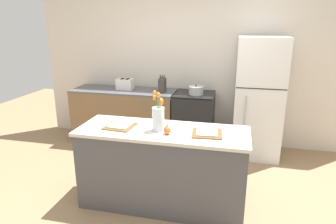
% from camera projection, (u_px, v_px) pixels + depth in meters
% --- Properties ---
extents(ground_plane, '(10.00, 10.00, 0.00)m').
position_uv_depth(ground_plane, '(163.00, 203.00, 3.39)').
color(ground_plane, '#997A56').
extents(back_wall, '(5.20, 0.08, 2.70)m').
position_uv_depth(back_wall, '(193.00, 61.00, 4.86)').
color(back_wall, silver).
rests_on(back_wall, ground_plane).
extents(kitchen_island, '(1.80, 0.66, 0.88)m').
position_uv_depth(kitchen_island, '(163.00, 167.00, 3.26)').
color(kitchen_island, '#4C4C51').
rests_on(kitchen_island, ground_plane).
extents(back_counter, '(1.68, 0.60, 0.91)m').
position_uv_depth(back_counter, '(125.00, 116.00, 4.98)').
color(back_counter, brown).
rests_on(back_counter, ground_plane).
extents(stove_range, '(0.60, 0.61, 0.91)m').
position_uv_depth(stove_range, '(194.00, 121.00, 4.73)').
color(stove_range, black).
rests_on(stove_range, ground_plane).
extents(refrigerator, '(0.68, 0.67, 1.77)m').
position_uv_depth(refrigerator, '(259.00, 98.00, 4.39)').
color(refrigerator, white).
rests_on(refrigerator, ground_plane).
extents(flower_vase, '(0.13, 0.13, 0.42)m').
position_uv_depth(flower_vase, '(158.00, 117.00, 3.07)').
color(flower_vase, silver).
rests_on(flower_vase, kitchen_island).
extents(pear_figurine, '(0.07, 0.07, 0.12)m').
position_uv_depth(pear_figurine, '(167.00, 130.00, 2.99)').
color(pear_figurine, '#C66B33').
rests_on(pear_figurine, kitchen_island).
extents(plate_setting_left, '(0.32, 0.32, 0.02)m').
position_uv_depth(plate_setting_left, '(120.00, 126.00, 3.22)').
color(plate_setting_left, brown).
rests_on(plate_setting_left, kitchen_island).
extents(plate_setting_right, '(0.32, 0.32, 0.02)m').
position_uv_depth(plate_setting_right, '(207.00, 133.00, 3.01)').
color(plate_setting_right, brown).
rests_on(plate_setting_right, kitchen_island).
extents(toaster, '(0.28, 0.18, 0.17)m').
position_uv_depth(toaster, '(125.00, 84.00, 4.86)').
color(toaster, silver).
rests_on(toaster, back_counter).
extents(cooking_pot, '(0.23, 0.23, 0.15)m').
position_uv_depth(cooking_pot, '(196.00, 90.00, 4.52)').
color(cooking_pot, '#B2B5B7').
rests_on(cooking_pot, stove_range).
extents(knife_block, '(0.10, 0.14, 0.27)m').
position_uv_depth(knife_block, '(162.00, 85.00, 4.65)').
color(knife_block, '#3D3833').
rests_on(knife_block, back_counter).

